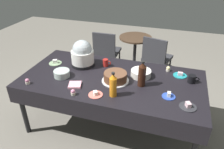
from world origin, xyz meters
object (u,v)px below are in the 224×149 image
ceramic_snack_bowl (141,73)px  coffee_mug_black (192,79)px  potluck_table (112,82)px  cupcake_cocoa (73,92)px  cupcake_vanilla (168,69)px  dessert_plate_coral (96,94)px  maroon_chair_left (106,50)px  dessert_plate_teal (180,75)px  cupcake_berry (27,81)px  dessert_plate_charcoal (188,106)px  soda_bottle_orange_juice (113,85)px  maroon_chair_right (156,56)px  dessert_plate_sage (55,63)px  coffee_mug_red (106,63)px  dessert_plate_cobalt (169,96)px  glass_salad_bowl (62,73)px  round_cafe_table (135,48)px  frosted_layer_cake (115,77)px  soda_bottle_cola (142,74)px  slow_cooker (82,54)px

ceramic_snack_bowl → coffee_mug_black: coffee_mug_black is taller
potluck_table → cupcake_cocoa: bearing=-122.3°
cupcake_vanilla → dessert_plate_coral: bearing=-131.7°
maroon_chair_left → dessert_plate_coral: bearing=-74.5°
dessert_plate_teal → cupcake_berry: size_ratio=2.45×
dessert_plate_charcoal → soda_bottle_orange_juice: 0.78m
ceramic_snack_bowl → maroon_chair_right: bearing=87.4°
dessert_plate_coral → cupcake_cocoa: bearing=-163.5°
cupcake_berry → coffee_mug_black: (1.82, 0.61, 0.01)m
cupcake_cocoa → maroon_chair_left: 1.86m
dessert_plate_sage → cupcake_cocoa: bearing=-46.2°
ceramic_snack_bowl → coffee_mug_red: (-0.50, 0.12, 0.01)m
dessert_plate_cobalt → dessert_plate_sage: size_ratio=0.83×
soda_bottle_orange_juice → coffee_mug_black: size_ratio=2.17×
cupcake_berry → glass_salad_bowl: bearing=42.6°
cupcake_cocoa → round_cafe_table: 2.08m
glass_salad_bowl → dessert_plate_sage: (-0.26, 0.28, -0.03)m
dessert_plate_cobalt → soda_bottle_orange_juice: 0.60m
frosted_layer_cake → cupcake_berry: size_ratio=4.80×
cupcake_cocoa → soda_bottle_cola: soda_bottle_cola is taller
glass_salad_bowl → coffee_mug_red: 0.60m
dessert_plate_teal → slow_cooker: bearing=-175.3°
frosted_layer_cake → dessert_plate_cobalt: 0.65m
dessert_plate_teal → soda_bottle_cola: size_ratio=0.53×
soda_bottle_cola → round_cafe_table: size_ratio=0.43×
potluck_table → cupcake_cocoa: cupcake_cocoa is taller
coffee_mug_black → maroon_chair_left: bearing=141.5°
maroon_chair_left → slow_cooker: bearing=-86.4°
dessert_plate_cobalt → dessert_plate_charcoal: (0.20, -0.12, -0.00)m
slow_cooker → round_cafe_table: bearing=72.8°
dessert_plate_cobalt → soda_bottle_orange_juice: bearing=-164.6°
glass_salad_bowl → coffee_mug_black: size_ratio=1.50×
round_cafe_table → cupcake_berry: bearing=-112.9°
soda_bottle_orange_juice → soda_bottle_cola: bearing=49.5°
cupcake_berry → frosted_layer_cake: bearing=20.8°
glass_salad_bowl → potluck_table: bearing=13.7°
dessert_plate_cobalt → soda_bottle_cola: bearing=157.3°
dessert_plate_cobalt → maroon_chair_left: bearing=128.7°
dessert_plate_cobalt → coffee_mug_black: coffee_mug_black is taller
dessert_plate_teal → coffee_mug_red: (-0.96, -0.04, 0.04)m
glass_salad_bowl → dessert_plate_sage: bearing=132.8°
maroon_chair_left → round_cafe_table: size_ratio=1.18×
dessert_plate_cobalt → cupcake_cocoa: cupcake_cocoa is taller
round_cafe_table → dessert_plate_coral: bearing=-90.3°
dessert_plate_teal → maroon_chair_right: 1.16m
cupcake_vanilla → coffee_mug_red: coffee_mug_red is taller
maroon_chair_left → maroon_chair_right: same height
frosted_layer_cake → dessert_plate_sage: size_ratio=1.88×
potluck_table → dessert_plate_teal: 0.85m
dessert_plate_cobalt → coffee_mug_black: bearing=58.7°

